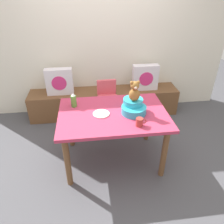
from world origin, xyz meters
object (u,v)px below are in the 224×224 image
dinner_plate_near (101,114)px  infant_seat_teal (134,107)px  pillow_floral_right (145,77)px  dining_table (113,120)px  coffee_mug (140,122)px  teddy_bear (135,92)px  ketchup_bottle (74,100)px  highchair (108,99)px  pillow_floral_left (59,82)px  book_stack (109,88)px

dinner_plate_near → infant_seat_teal: bearing=-0.3°
pillow_floral_right → dining_table: bearing=-121.0°
coffee_mug → dinner_plate_near: coffee_mug is taller
teddy_bear → ketchup_bottle: (-0.72, 0.23, -0.19)m
teddy_bear → pillow_floral_right: bearing=68.8°
dining_table → ketchup_bottle: bearing=155.3°
ketchup_bottle → dinner_plate_near: bearing=-35.3°
pillow_floral_right → highchair: pillow_floral_right is taller
pillow_floral_right → ketchup_bottle: ketchup_bottle is taller
pillow_floral_left → dining_table: pillow_floral_left is taller
teddy_bear → ketchup_bottle: 0.78m
infant_seat_teal → ketchup_bottle: bearing=162.0°
dining_table → ketchup_bottle: (-0.47, 0.22, 0.19)m
pillow_floral_left → infant_seat_teal: 1.56m
highchair → ketchup_bottle: size_ratio=4.27×
pillow_floral_right → teddy_bear: bearing=-111.2°
pillow_floral_left → highchair: bearing=-28.7°
pillow_floral_right → dining_table: pillow_floral_right is taller
ketchup_bottle → coffee_mug: bearing=-35.8°
pillow_floral_left → infant_seat_teal: (0.99, -1.20, 0.13)m
book_stack → ketchup_bottle: 1.18m
infant_seat_teal → highchair: bearing=106.3°
highchair → dinner_plate_near: (-0.16, -0.78, 0.22)m
pillow_floral_right → ketchup_bottle: (-1.18, -0.97, 0.15)m
teddy_bear → dinner_plate_near: (-0.39, 0.00, -0.27)m
pillow_floral_left → ketchup_bottle: ketchup_bottle is taller
book_stack → teddy_bear: (0.17, -1.22, 0.52)m
pillow_floral_left → coffee_mug: pillow_floral_left is taller
pillow_floral_right → highchair: 0.83m
teddy_bear → ketchup_bottle: bearing=162.0°
pillow_floral_left → pillow_floral_right: (1.46, 0.00, 0.00)m
pillow_floral_right → ketchup_bottle: 1.54m
ketchup_bottle → pillow_floral_left: bearing=105.6°
teddy_bear → coffee_mug: teddy_bear is taller
teddy_bear → dinner_plate_near: size_ratio=1.25×
coffee_mug → dinner_plate_near: size_ratio=0.60×
pillow_floral_left → pillow_floral_right: bearing=0.0°
infant_seat_teal → teddy_bear: (0.00, -0.00, 0.21)m
teddy_bear → pillow_floral_left: bearing=129.4°
pillow_floral_left → infant_seat_teal: bearing=-50.6°
dinner_plate_near → ketchup_bottle: bearing=144.7°
ketchup_bottle → highchair: bearing=48.7°
pillow_floral_left → teddy_bear: (0.99, -1.20, 0.34)m
dining_table → ketchup_bottle: ketchup_bottle is taller
book_stack → coffee_mug: 1.55m
dining_table → pillow_floral_left: bearing=122.0°
teddy_bear → coffee_mug: 0.37m
dining_table → highchair: highchair is taller
book_stack → highchair: size_ratio=0.25×
ketchup_bottle → coffee_mug: size_ratio=1.54×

